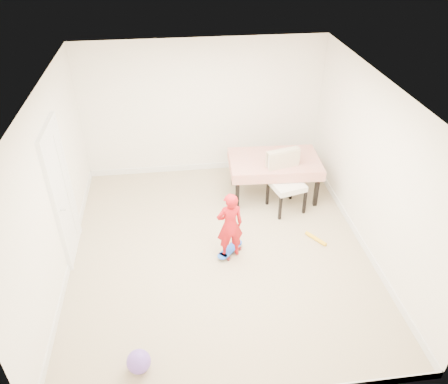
{
  "coord_description": "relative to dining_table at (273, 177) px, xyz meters",
  "views": [
    {
      "loc": [
        -0.58,
        -5.1,
        4.54
      ],
      "look_at": [
        0.1,
        0.2,
        0.95
      ],
      "focal_mm": 35.0,
      "sensor_mm": 36.0,
      "label": 1
    }
  ],
  "objects": [
    {
      "name": "skateboard",
      "position": [
        -1.0,
        -1.51,
        -0.33
      ],
      "size": [
        0.52,
        0.52,
        0.08
      ],
      "primitive_type": null,
      "rotation": [
        0.0,
        0.0,
        0.79
      ],
      "color": "blue",
      "rests_on": "ground"
    },
    {
      "name": "wall_left",
      "position": [
        -3.39,
        -1.43,
        0.93
      ],
      "size": [
        0.04,
        5.0,
        2.6
      ],
      "primitive_type": "cube",
      "color": "white",
      "rests_on": "ground"
    },
    {
      "name": "baseboard_back",
      "position": [
        -1.16,
        1.06,
        -0.31
      ],
      "size": [
        4.5,
        0.02,
        0.12
      ],
      "primitive_type": "cube",
      "color": "white",
      "rests_on": "ground"
    },
    {
      "name": "wall_back",
      "position": [
        -1.16,
        1.05,
        0.93
      ],
      "size": [
        4.5,
        0.04,
        2.6
      ],
      "primitive_type": "cube",
      "color": "white",
      "rests_on": "ground"
    },
    {
      "name": "wall_right",
      "position": [
        1.07,
        -1.43,
        0.93
      ],
      "size": [
        0.04,
        5.0,
        2.6
      ],
      "primitive_type": "cube",
      "color": "white",
      "rests_on": "ground"
    },
    {
      "name": "dining_table",
      "position": [
        0.0,
        0.0,
        0.0
      ],
      "size": [
        1.63,
        1.08,
        0.74
      ],
      "primitive_type": null,
      "rotation": [
        0.0,
        0.0,
        -0.05
      ],
      "color": "red",
      "rests_on": "ground"
    },
    {
      "name": "ground",
      "position": [
        -1.16,
        -1.43,
        -0.37
      ],
      "size": [
        5.0,
        5.0,
        0.0
      ],
      "primitive_type": "plane",
      "color": "tan",
      "rests_on": "ground"
    },
    {
      "name": "foam_toy",
      "position": [
        0.4,
        -1.38,
        -0.34
      ],
      "size": [
        0.27,
        0.37,
        0.06
      ],
      "primitive_type": "cylinder",
      "rotation": [
        1.57,
        0.0,
        0.59
      ],
      "color": "yellow",
      "rests_on": "ground"
    },
    {
      "name": "baseboard_right",
      "position": [
        1.08,
        -1.43,
        -0.31
      ],
      "size": [
        0.02,
        5.0,
        0.12
      ],
      "primitive_type": "cube",
      "color": "white",
      "rests_on": "ground"
    },
    {
      "name": "dining_chair",
      "position": [
        0.12,
        -0.48,
        0.16
      ],
      "size": [
        0.72,
        0.78,
        1.06
      ],
      "primitive_type": null,
      "rotation": [
        0.0,
        0.0,
        0.25
      ],
      "color": "white",
      "rests_on": "ground"
    },
    {
      "name": "door",
      "position": [
        -3.38,
        -1.13,
        0.65
      ],
      "size": [
        0.11,
        0.94,
        2.11
      ],
      "primitive_type": "cube",
      "color": "white",
      "rests_on": "ground"
    },
    {
      "name": "child",
      "position": [
        -1.02,
        -1.56,
        0.18
      ],
      "size": [
        0.44,
        0.32,
        1.1
      ],
      "primitive_type": "imported",
      "rotation": [
        0.0,
        0.0,
        3.29
      ],
      "color": "red",
      "rests_on": "ground"
    },
    {
      "name": "baseboard_left",
      "position": [
        -3.4,
        -1.43,
        -0.31
      ],
      "size": [
        0.02,
        5.0,
        0.12
      ],
      "primitive_type": "cube",
      "color": "white",
      "rests_on": "ground"
    },
    {
      "name": "balloon",
      "position": [
        -2.32,
        -3.36,
        -0.23
      ],
      "size": [
        0.28,
        0.28,
        0.28
      ],
      "primitive_type": "sphere",
      "color": "#7953C8",
      "rests_on": "ground"
    },
    {
      "name": "ceiling",
      "position": [
        -1.16,
        -1.43,
        2.21
      ],
      "size": [
        4.5,
        5.0,
        0.04
      ],
      "primitive_type": "cube",
      "color": "white",
      "rests_on": "wall_back"
    },
    {
      "name": "wall_front",
      "position": [
        -1.16,
        -3.91,
        0.93
      ],
      "size": [
        4.5,
        0.04,
        2.6
      ],
      "primitive_type": "cube",
      "color": "white",
      "rests_on": "ground"
    }
  ]
}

